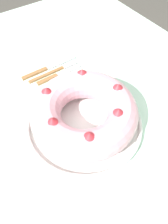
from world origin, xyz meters
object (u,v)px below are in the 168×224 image
serving_knife (46,69)px  bundt_cake (84,112)px  serving_dish (84,123)px  fork (57,70)px  cake_knife (56,76)px

serving_knife → bundt_cake: bearing=-9.5°
serving_dish → bundt_cake: bundt_cake is taller
serving_dish → bundt_cake: size_ratio=1.14×
serving_dish → fork: serving_dish is taller
bundt_cake → serving_knife: 0.31m
serving_knife → cake_knife: bearing=10.6°
serving_dish → bundt_cake: (-0.00, 0.00, 0.06)m
bundt_cake → fork: bundt_cake is taller
fork → cake_knife: 0.03m
bundt_cake → fork: 0.28m
cake_knife → serving_knife: bearing=-159.4°
serving_knife → cake_knife: (0.05, 0.02, 0.00)m
serving_dish → fork: 0.27m
cake_knife → serving_dish: bearing=-4.0°
bundt_cake → cake_knife: size_ratio=1.70×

